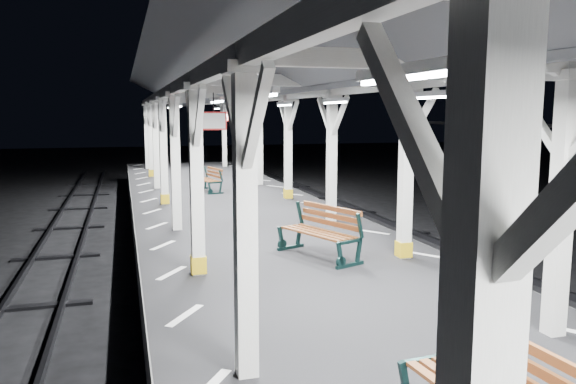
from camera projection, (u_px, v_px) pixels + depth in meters
name	position (u px, v px, depth m)	size (l,w,h in m)	color
ground	(347.00, 362.00, 8.67)	(120.00, 120.00, 0.00)	black
platform	(347.00, 331.00, 8.60)	(6.00, 50.00, 1.00)	black
hazard_stripes_left	(185.00, 315.00, 7.84)	(1.00, 48.00, 0.01)	silver
hazard_stripes_right	(486.00, 285.00, 9.21)	(1.00, 48.00, 0.01)	silver
canopy	(352.00, 60.00, 8.02)	(5.40, 49.00, 4.65)	silver
bench_mid	(323.00, 230.00, 11.03)	(1.29, 1.96, 1.00)	black
bench_far	(210.00, 179.00, 20.34)	(0.90, 1.67, 0.86)	black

